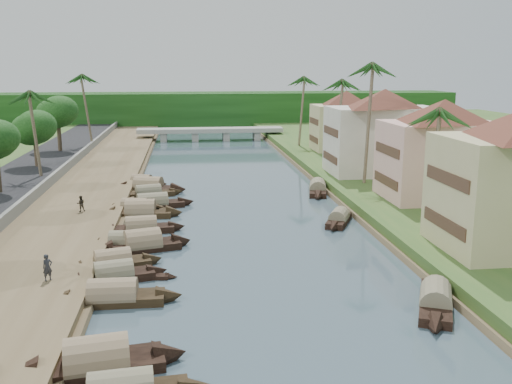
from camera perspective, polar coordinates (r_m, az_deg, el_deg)
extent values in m
plane|color=#3B4E59|center=(41.37, 0.13, -7.27)|extent=(220.00, 220.00, 0.00)
cube|color=brown|center=(61.20, -17.36, -0.96)|extent=(10.00, 180.00, 0.80)
cube|color=#2F5421|center=(64.73, 14.74, 0.09)|extent=(16.00, 180.00, 1.20)
cube|color=slate|center=(61.90, -21.25, -0.19)|extent=(0.40, 180.00, 1.10)
cube|color=#11330E|center=(134.11, -5.05, 8.08)|extent=(120.00, 4.00, 8.00)
cube|color=#11330E|center=(139.10, -5.13, 8.23)|extent=(120.00, 4.00, 8.00)
cube|color=#11330E|center=(144.08, -5.20, 8.37)|extent=(120.00, 4.00, 8.00)
cube|color=gray|center=(111.40, -4.58, 6.19)|extent=(28.00, 4.00, 0.80)
cube|color=gray|center=(111.49, -9.21, 5.51)|extent=(1.20, 3.50, 1.80)
cube|color=gray|center=(111.43, -6.11, 5.59)|extent=(1.20, 3.50, 1.80)
cube|color=gray|center=(111.70, -3.02, 5.66)|extent=(1.20, 3.50, 1.80)
cube|color=gray|center=(112.28, 0.05, 5.71)|extent=(1.20, 3.50, 1.80)
cube|color=#483021|center=(42.16, 18.26, -2.98)|extent=(0.10, 6.40, 0.90)
cube|color=#483021|center=(41.47, 18.56, 1.29)|extent=(0.10, 6.40, 0.90)
cube|color=#D5A896|center=(58.94, 18.02, 3.02)|extent=(11.00, 8.00, 7.50)
pyramid|color=brown|center=(58.40, 18.33, 7.72)|extent=(14.11, 14.11, 2.20)
cube|color=#483021|center=(57.14, 12.84, 1.13)|extent=(0.10, 6.40, 0.90)
cube|color=#483021|center=(56.65, 12.99, 4.11)|extent=(0.10, 6.40, 0.90)
cube|color=beige|center=(71.35, 12.58, 5.06)|extent=(13.00, 8.00, 8.00)
pyramid|color=brown|center=(70.91, 12.77, 9.15)|extent=(15.59, 15.59, 2.20)
cube|color=#483021|center=(69.71, 7.41, 3.43)|extent=(0.10, 6.40, 0.90)
cube|color=#483021|center=(69.29, 7.48, 6.04)|extent=(0.10, 6.40, 0.90)
cube|color=tan|center=(90.64, 8.93, 6.39)|extent=(10.00, 7.00, 7.00)
pyramid|color=brown|center=(90.29, 9.03, 9.29)|extent=(12.62, 12.62, 2.20)
cube|color=#483021|center=(89.58, 5.78, 5.28)|extent=(0.10, 5.60, 0.90)
cube|color=#483021|center=(89.28, 5.81, 7.06)|extent=(0.10, 5.60, 0.90)
cube|color=black|center=(28.84, -15.58, -16.49)|extent=(6.43, 3.13, 0.70)
cone|color=black|center=(28.96, -8.54, -15.84)|extent=(2.09, 2.24, 2.17)
cone|color=black|center=(29.05, -22.64, -16.62)|extent=(2.09, 2.24, 2.17)
cylinder|color=#8E775A|center=(28.66, -15.62, -15.82)|extent=(5.01, 2.99, 2.29)
cube|color=black|center=(35.92, -14.08, -10.45)|extent=(6.12, 1.99, 0.70)
cone|color=black|center=(35.57, -8.60, -10.30)|extent=(1.77, 1.74, 1.91)
cone|color=black|center=(36.52, -19.44, -10.28)|extent=(1.77, 1.74, 1.91)
cylinder|color=#8E775A|center=(35.77, -14.11, -9.89)|extent=(4.68, 2.05, 1.98)
cube|color=black|center=(39.38, -14.00, -8.38)|extent=(5.50, 2.88, 0.70)
cone|color=black|center=(39.76, -9.80, -7.86)|extent=(1.83, 1.83, 1.68)
cone|color=black|center=(39.17, -18.29, -8.64)|extent=(1.83, 1.83, 1.68)
cylinder|color=#7A735B|center=(39.25, -14.03, -7.86)|extent=(4.31, 2.65, 1.74)
cube|color=black|center=(41.69, -14.09, -7.21)|extent=(5.44, 3.09, 0.70)
cone|color=black|center=(42.15, -10.22, -6.69)|extent=(1.87, 1.92, 1.74)
cone|color=black|center=(41.38, -18.04, -7.49)|extent=(1.87, 1.92, 1.74)
cylinder|color=#8E775A|center=(41.57, -14.11, -6.71)|extent=(4.29, 2.83, 1.82)
cube|color=black|center=(45.34, -11.23, -5.47)|extent=(6.04, 3.64, 0.70)
cone|color=black|center=(46.00, -7.39, -4.97)|extent=(2.14, 2.34, 2.14)
cone|color=black|center=(44.84, -15.18, -5.77)|extent=(2.14, 2.34, 2.14)
cylinder|color=#8E775A|center=(45.22, -11.25, -5.01)|extent=(4.77, 3.36, 2.27)
cube|color=black|center=(46.07, -13.04, -5.27)|extent=(4.77, 2.05, 0.70)
cone|color=black|center=(45.63, -9.85, -5.19)|extent=(1.48, 1.61, 1.64)
cone|color=black|center=(46.60, -16.17, -5.14)|extent=(1.48, 1.61, 1.64)
cylinder|color=#7A735B|center=(45.96, -13.06, -4.81)|extent=(3.68, 2.02, 1.73)
cube|color=black|center=(50.08, -11.39, -3.76)|extent=(5.65, 2.26, 0.70)
cone|color=black|center=(50.20, -7.89, -3.50)|extent=(1.72, 1.71, 1.74)
cone|color=black|center=(50.11, -14.89, -3.84)|extent=(1.72, 1.71, 1.74)
cylinder|color=#8E775A|center=(49.98, -11.40, -3.34)|extent=(4.36, 2.20, 1.80)
cube|color=black|center=(55.35, -11.45, -2.22)|extent=(5.94, 2.49, 0.70)
cone|color=black|center=(54.99, -8.11, -2.10)|extent=(1.82, 2.05, 2.14)
cone|color=black|center=(55.85, -14.75, -2.17)|extent=(1.82, 2.05, 2.14)
cylinder|color=#8E775A|center=(55.25, -11.47, -1.84)|extent=(4.57, 2.50, 2.26)
cube|color=black|center=(58.61, -10.30, -1.36)|extent=(6.55, 3.06, 0.70)
cone|color=black|center=(59.15, -6.95, -1.04)|extent=(2.09, 2.01, 1.89)
cone|color=black|center=(58.24, -13.71, -1.52)|extent=(2.09, 2.01, 1.89)
cylinder|color=#7A735B|center=(58.52, -10.31, -1.00)|extent=(5.10, 2.85, 1.95)
cube|color=black|center=(57.04, -12.01, -1.81)|extent=(5.35, 2.67, 0.70)
cone|color=black|center=(56.28, -9.23, -1.80)|extent=(1.75, 1.78, 1.67)
cone|color=black|center=(57.88, -14.71, -1.66)|extent=(1.75, 1.78, 1.67)
cylinder|color=#8E775A|center=(56.95, -12.02, -1.44)|extent=(4.18, 2.49, 1.75)
cube|color=black|center=(66.48, -10.70, 0.25)|extent=(6.89, 3.89, 0.70)
cone|color=black|center=(65.39, -7.69, 0.23)|extent=(2.36, 2.45, 2.22)
cone|color=black|center=(67.72, -13.61, 0.41)|extent=(2.36, 2.45, 2.22)
cylinder|color=#8E775A|center=(66.40, -10.71, 0.57)|extent=(5.43, 3.57, 2.33)
cube|color=black|center=(63.62, -10.70, -0.29)|extent=(5.87, 2.88, 0.70)
cone|color=black|center=(64.21, -7.94, 0.00)|extent=(1.89, 1.76, 1.60)
cone|color=black|center=(63.15, -13.50, -0.44)|extent=(1.89, 1.76, 1.60)
cylinder|color=#7A735B|center=(63.54, -10.71, 0.04)|extent=(4.59, 2.62, 1.64)
cube|color=black|center=(69.81, -11.35, 0.80)|extent=(5.02, 3.11, 0.70)
cone|color=black|center=(68.75, -9.34, 0.77)|extent=(1.77, 1.79, 1.55)
cone|color=black|center=(70.92, -13.31, 0.95)|extent=(1.77, 1.79, 1.55)
cylinder|color=#8E775A|center=(69.73, -11.37, 1.10)|extent=(3.98, 2.78, 1.61)
cube|color=black|center=(35.98, 17.51, -10.62)|extent=(4.23, 6.47, 0.70)
cone|color=black|center=(39.21, 17.53, -8.56)|extent=(2.20, 2.29, 1.81)
cone|color=black|center=(32.74, 17.49, -12.82)|extent=(2.20, 2.29, 1.81)
cylinder|color=#7A735B|center=(35.84, 17.55, -10.06)|extent=(3.68, 5.14, 1.86)
cube|color=black|center=(52.44, 8.28, -2.91)|extent=(3.53, 5.09, 0.70)
cone|color=black|center=(55.02, 8.81, -2.12)|extent=(1.87, 1.88, 1.56)
cone|color=black|center=(49.84, 7.71, -3.61)|extent=(1.87, 1.88, 1.56)
cylinder|color=#7A735B|center=(52.35, 8.30, -2.51)|extent=(3.08, 4.07, 1.62)
cube|color=black|center=(65.04, 6.19, 0.13)|extent=(3.22, 6.64, 0.70)
cone|color=black|center=(68.51, 6.18, 0.82)|extent=(2.01, 2.14, 1.85)
cone|color=black|center=(61.56, 6.20, -0.49)|extent=(2.01, 2.14, 1.85)
cylinder|color=#7A735B|center=(64.97, 6.20, 0.46)|extent=(2.95, 5.19, 1.90)
cube|color=black|center=(39.43, -11.15, -8.36)|extent=(3.38, 1.08, 0.35)
cone|color=black|center=(39.15, -8.43, -8.41)|extent=(0.90, 0.82, 0.74)
cone|color=black|center=(39.80, -13.84, -8.30)|extent=(0.90, 0.82, 0.74)
cube|color=black|center=(60.14, -11.29, -1.15)|extent=(3.94, 0.95, 0.35)
cone|color=black|center=(60.10, -9.19, -1.07)|extent=(1.01, 0.82, 0.78)
cone|color=black|center=(60.26, -13.38, -1.22)|extent=(1.01, 0.82, 0.78)
cylinder|color=#75654E|center=(50.53, 17.47, 2.61)|extent=(0.51, 0.36, 9.29)
sphere|color=#1B4517|center=(50.01, 17.80, 7.65)|extent=(3.20, 3.20, 3.20)
cylinder|color=#75654E|center=(64.20, 11.07, 6.67)|extent=(0.82, 0.36, 13.18)
sphere|color=#1B4517|center=(63.90, 11.31, 12.32)|extent=(3.20, 3.20, 3.20)
cylinder|color=#75654E|center=(80.03, 8.13, 7.09)|extent=(1.20, 0.36, 11.03)
sphere|color=#1B4517|center=(79.73, 8.24, 10.88)|extent=(3.20, 3.20, 3.20)
cylinder|color=#75654E|center=(71.03, -21.09, 5.40)|extent=(1.00, 0.36, 9.80)
sphere|color=#1B4517|center=(70.68, -21.38, 9.18)|extent=(3.20, 3.20, 3.20)
cylinder|color=#75654E|center=(94.76, 4.46, 8.02)|extent=(1.12, 0.36, 11.18)
sphere|color=#1B4517|center=(94.51, 4.52, 11.27)|extent=(3.20, 3.20, 3.20)
cylinder|color=#75654E|center=(98.24, -16.39, 7.88)|extent=(1.53, 0.36, 11.33)
sphere|color=#1B4517|center=(98.01, -16.58, 11.05)|extent=(3.20, 3.20, 3.20)
cylinder|color=#4C3B2B|center=(78.84, -21.09, 3.63)|extent=(0.60, 0.60, 3.41)
ellipsoid|color=#11330E|center=(78.46, -21.28, 5.98)|extent=(5.01, 5.01, 4.12)
cylinder|color=#4C3B2B|center=(92.45, -19.06, 5.15)|extent=(0.60, 0.60, 4.03)
ellipsoid|color=#11330E|center=(92.09, -19.23, 7.52)|extent=(5.54, 5.54, 4.55)
cylinder|color=#4C3B2B|center=(77.04, 15.04, 3.72)|extent=(0.60, 0.60, 3.46)
ellipsoid|color=#11330E|center=(76.64, 15.18, 6.16)|extent=(4.18, 4.18, 3.44)
imported|color=#292B31|center=(38.25, -20.13, -7.10)|extent=(0.74, 0.70, 1.71)
imported|color=#2E2920|center=(55.21, -17.12, -1.12)|extent=(0.86, 0.75, 1.51)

